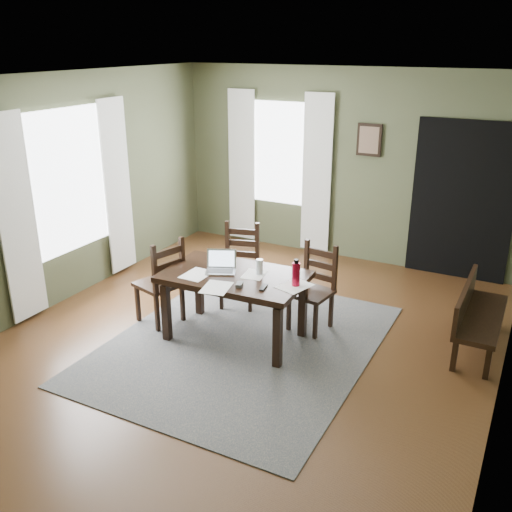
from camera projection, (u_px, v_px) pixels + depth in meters
The scene contains 25 objects.
ground at pixel (243, 344), 6.06m from camera, with size 5.00×6.00×0.01m.
room_shell at pixel (241, 177), 5.42m from camera, with size 5.02×6.02×2.71m.
rug at pixel (243, 343), 6.06m from camera, with size 2.60×3.20×0.01m.
dining_table at pixel (234, 282), 5.95m from camera, with size 1.51×0.95×0.74m.
chair_end at pixel (162, 283), 6.34m from camera, with size 0.55×0.55×1.01m.
chair_back_left at pixel (240, 266), 6.83m from camera, with size 0.53×0.53×0.99m.
chair_back_right at pixel (313, 289), 6.25m from camera, with size 0.48×0.48×0.96m.
bench at pixel (475, 312), 5.83m from camera, with size 0.40×1.25×0.70m.
laptop at pixel (221, 265), 5.99m from camera, with size 0.38×0.35×0.21m.
computer_mouse at pixel (239, 285), 5.62m from camera, with size 0.06×0.10×0.03m, color #3F3F42.
tv_remote at pixel (263, 287), 5.58m from camera, with size 0.04×0.16×0.02m, color black.
drinking_glass at pixel (259, 267), 5.88m from camera, with size 0.07×0.07×0.16m, color silver.
water_bottle at pixel (296, 274), 5.59m from camera, with size 0.10×0.10×0.28m.
paper_a at pixel (197, 274), 5.90m from camera, with size 0.25×0.33×0.00m, color white.
paper_c at pixel (254, 274), 5.90m from camera, with size 0.22×0.28×0.00m, color white.
paper_d at pixel (295, 286), 5.62m from camera, with size 0.25×0.33×0.00m, color white.
paper_e at pixel (216, 288), 5.59m from camera, with size 0.26×0.34×0.00m, color white.
window_left at pixel (68, 181), 6.77m from camera, with size 0.01×1.30×1.70m.
window_back at pixel (279, 153), 8.43m from camera, with size 1.00×0.01×1.50m.
curtain_left_near at pixel (17, 220), 6.17m from camera, with size 0.03×0.48×2.30m.
curtain_left_far at pixel (117, 187), 7.53m from camera, with size 0.03×0.48×2.30m.
curtain_back_left at pixel (242, 166), 8.77m from camera, with size 0.44×0.03×2.30m.
curtain_back_right at pixel (317, 175), 8.23m from camera, with size 0.44×0.03×2.30m.
framed_picture at pixel (369, 140), 7.74m from camera, with size 0.34×0.03×0.44m.
doorway_back at pixel (462, 201), 7.44m from camera, with size 1.30×0.03×2.10m.
Camera 1 is at (2.58, -4.66, 3.03)m, focal length 40.00 mm.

